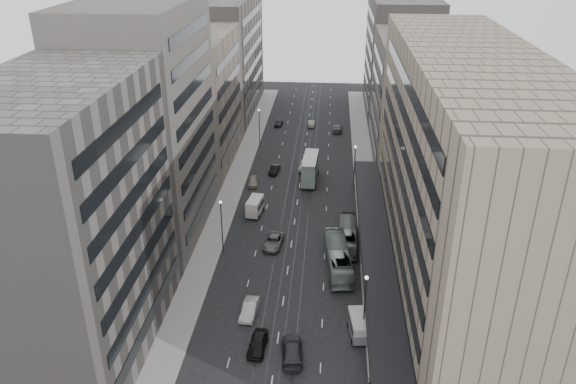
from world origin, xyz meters
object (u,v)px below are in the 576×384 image
(vw_microbus, at_px, (359,325))
(sedan_2, at_px, (273,241))
(double_decker, at_px, (310,168))
(bus_far, at_px, (348,235))
(panel_van, at_px, (255,206))
(sedan_0, at_px, (258,343))
(pedestrian, at_px, (371,381))
(sedan_1, at_px, (250,309))
(bus_near, at_px, (338,257))

(vw_microbus, relative_size, sedan_2, 0.89)
(double_decker, xyz_separation_m, vw_microbus, (7.42, -42.58, -1.22))
(bus_far, xyz_separation_m, panel_van, (-14.90, 8.35, 0.07))
(double_decker, height_order, panel_van, double_decker)
(sedan_0, xyz_separation_m, pedestrian, (12.28, -5.05, 0.34))
(vw_microbus, xyz_separation_m, sedan_0, (-11.28, -3.35, -0.58))
(panel_van, bearing_deg, double_decker, 66.40)
(sedan_2, xyz_separation_m, pedestrian, (12.80, -27.46, 0.38))
(sedan_1, bearing_deg, sedan_0, -70.32)
(bus_far, xyz_separation_m, sedan_1, (-12.11, -17.60, -0.72))
(sedan_0, relative_size, pedestrian, 2.38)
(sedan_0, xyz_separation_m, sedan_1, (-1.75, 6.11, -0.02))
(pedestrian, bearing_deg, panel_van, -91.34)
(bus_near, relative_size, panel_van, 2.60)
(panel_van, height_order, sedan_0, panel_van)
(double_decker, height_order, sedan_2, double_decker)
(bus_near, xyz_separation_m, sedan_1, (-10.63, -11.10, -0.94))
(bus_near, bearing_deg, bus_far, -108.73)
(sedan_1, bearing_deg, pedestrian, -34.82)
(bus_near, bearing_deg, panel_van, -53.76)
(bus_near, bearing_deg, sedan_2, -34.78)
(bus_near, distance_m, sedan_0, 19.39)
(bus_far, relative_size, sedan_2, 1.98)
(bus_near, bearing_deg, double_decker, -85.95)
(double_decker, xyz_separation_m, sedan_2, (-4.38, -23.53, -1.84))
(bus_near, xyz_separation_m, vw_microbus, (2.41, -13.86, -0.34))
(vw_microbus, distance_m, sedan_2, 22.42)
(bus_far, height_order, double_decker, double_decker)
(sedan_1, height_order, pedestrian, pedestrian)
(double_decker, relative_size, sedan_1, 1.89)
(double_decker, bearing_deg, sedan_0, -92.17)
(sedan_1, relative_size, sedan_2, 0.87)
(bus_far, xyz_separation_m, sedan_0, (-10.36, -23.72, -0.70))
(sedan_0, relative_size, sedan_2, 0.86)
(bus_far, bearing_deg, sedan_2, 8.01)
(panel_van, bearing_deg, sedan_0, -74.35)
(bus_near, height_order, double_decker, double_decker)
(bus_near, distance_m, pedestrian, 22.53)
(sedan_1, height_order, sedan_2, sedan_1)
(sedan_2, bearing_deg, sedan_0, -82.62)
(bus_near, height_order, sedan_2, bus_near)
(pedestrian, bearing_deg, sedan_0, -48.07)
(bus_far, relative_size, double_decker, 1.21)
(sedan_0, distance_m, pedestrian, 13.28)
(vw_microbus, distance_m, sedan_1, 13.34)
(bus_far, xyz_separation_m, pedestrian, (1.92, -28.76, -0.36))
(bus_near, bearing_deg, vw_microbus, 93.99)
(sedan_2, distance_m, pedestrian, 30.30)
(double_decker, distance_m, sedan_0, 46.13)
(sedan_2, relative_size, pedestrian, 2.76)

